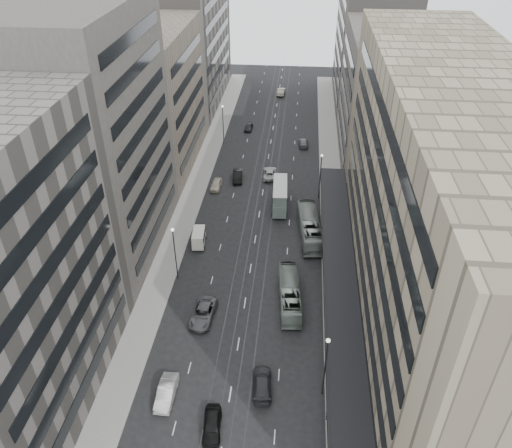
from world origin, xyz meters
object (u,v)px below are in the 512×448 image
(sedan_0, at_px, (212,424))
(sedan_1, at_px, (166,392))
(bus_near, at_px, (290,293))
(sedan_2, at_px, (203,313))
(bus_far, at_px, (309,227))
(double_decker, at_px, (280,196))
(panel_van, at_px, (199,237))
(pedestrian, at_px, (328,414))

(sedan_0, relative_size, sedan_1, 0.92)
(bus_near, bearing_deg, sedan_1, 46.73)
(sedan_1, height_order, sedan_2, sedan_2)
(bus_far, height_order, sedan_1, bus_far)
(double_decker, distance_m, sedan_0, 41.75)
(double_decker, relative_size, sedan_1, 1.67)
(sedan_2, bearing_deg, sedan_0, -71.62)
(bus_far, distance_m, sedan_0, 35.14)
(panel_van, xyz_separation_m, sedan_1, (1.65, -26.84, -0.52))
(double_decker, distance_m, pedestrian, 40.05)
(double_decker, xyz_separation_m, sedan_1, (-9.79, -38.26, -1.56))
(bus_near, bearing_deg, double_decker, -89.03)
(pedestrian, bearing_deg, panel_van, -82.40)
(sedan_0, xyz_separation_m, sedan_1, (-5.37, 3.23, 0.03))
(bus_near, height_order, sedan_2, bus_near)
(bus_far, bearing_deg, sedan_1, 58.26)
(sedan_1, xyz_separation_m, pedestrian, (16.78, -1.16, 0.19))
(sedan_0, bearing_deg, pedestrian, 4.99)
(pedestrian, bearing_deg, sedan_2, -66.49)
(double_decker, relative_size, pedestrian, 4.85)
(panel_van, height_order, pedestrian, panel_van)
(sedan_1, bearing_deg, bus_near, 52.03)
(panel_van, relative_size, sedan_0, 0.88)
(double_decker, xyz_separation_m, pedestrian, (6.99, -39.42, -1.37))
(panel_van, height_order, sedan_2, panel_van)
(panel_van, distance_m, sedan_0, 30.88)
(double_decker, bearing_deg, panel_van, -137.27)
(bus_far, xyz_separation_m, sedan_0, (-9.31, -33.88, -0.91))
(double_decker, height_order, sedan_1, double_decker)
(bus_far, relative_size, panel_van, 3.04)
(bus_far, xyz_separation_m, pedestrian, (2.09, -31.81, -0.69))
(sedan_1, bearing_deg, pedestrian, -3.90)
(pedestrian, bearing_deg, bus_far, -111.99)
(bus_far, xyz_separation_m, sedan_1, (-14.68, -30.65, -0.87))
(double_decker, bearing_deg, sedan_1, -106.55)
(bus_near, relative_size, sedan_1, 2.20)
(panel_van, bearing_deg, bus_near, -43.92)
(bus_near, distance_m, sedan_1, 19.90)
(bus_far, bearing_deg, sedan_2, 49.29)
(sedan_0, height_order, sedan_2, sedan_2)
(sedan_2, bearing_deg, bus_far, 60.13)
(sedan_0, distance_m, sedan_1, 6.27)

